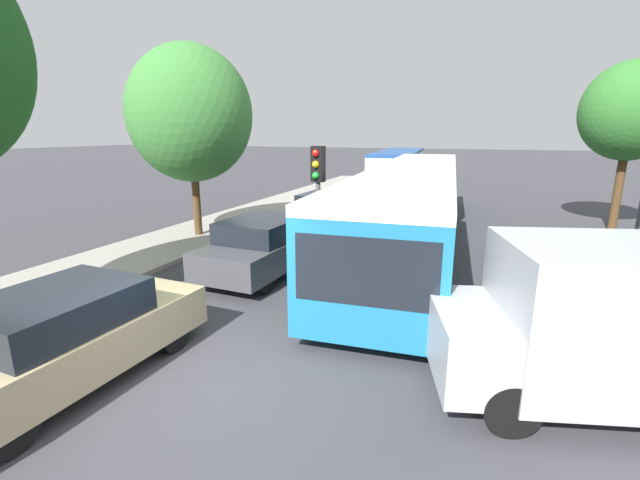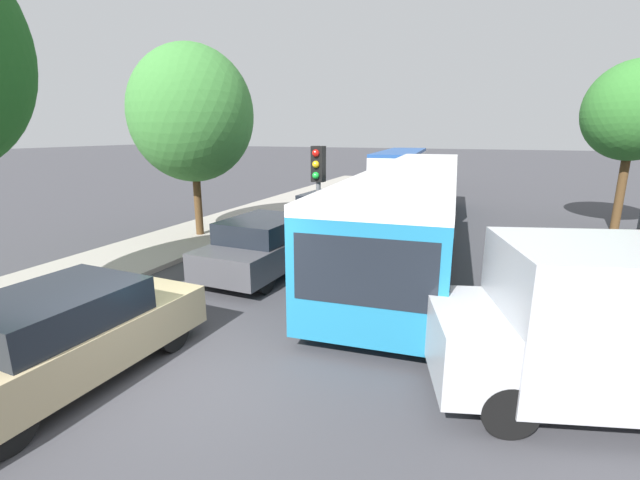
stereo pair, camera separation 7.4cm
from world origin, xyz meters
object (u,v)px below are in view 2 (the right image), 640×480
at_px(queued_car_graphite, 265,245).
at_px(white_van, 637,322).
at_px(articulated_bus, 415,199).
at_px(tree_left_mid, 192,114).
at_px(queued_car_black, 327,211).
at_px(tree_right_mid, 635,114).
at_px(queued_car_tan, 64,336).
at_px(city_bus_rear, 401,166).
at_px(traffic_light, 318,182).

xyz_separation_m(queued_car_graphite, white_van, (7.51, -3.35, 0.47)).
relative_size(articulated_bus, tree_left_mid, 2.67).
xyz_separation_m(queued_car_black, white_van, (7.84, -9.04, 0.51)).
height_order(white_van, tree_right_mid, tree_right_mid).
relative_size(articulated_bus, queued_car_tan, 4.05).
bearing_deg(tree_right_mid, tree_left_mid, -154.31).
bearing_deg(queued_car_tan, city_bus_rear, 2.63).
distance_m(queued_car_tan, queued_car_graphite, 5.80).
bearing_deg(queued_car_black, queued_car_graphite, -173.90).
relative_size(queued_car_tan, queued_car_black, 1.03).
relative_size(queued_car_black, white_van, 0.79).
distance_m(queued_car_tan, queued_car_black, 11.48).
bearing_deg(white_van, traffic_light, -46.97).
xyz_separation_m(queued_car_graphite, traffic_light, (1.40, 0.36, 1.73)).
bearing_deg(queued_car_black, city_bus_rear, 2.40).
relative_size(city_bus_rear, tree_left_mid, 1.79).
xyz_separation_m(city_bus_rear, tree_left_mid, (-3.90, -17.43, 2.87)).
bearing_deg(city_bus_rear, queued_car_graphite, 176.31).
bearing_deg(articulated_bus, tree_left_mid, -76.04).
xyz_separation_m(queued_car_black, tree_right_mid, (10.60, 3.88, 3.67)).
bearing_deg(city_bus_rear, traffic_light, -179.63).
bearing_deg(tree_left_mid, queued_car_graphite, -32.59).
bearing_deg(tree_left_mid, white_van, -27.22).
xyz_separation_m(city_bus_rear, queued_car_tan, (-0.07, -25.86, -0.70)).
bearing_deg(queued_car_black, articulated_bus, -98.53).
height_order(city_bus_rear, white_van, city_bus_rear).
relative_size(white_van, traffic_light, 1.57).
distance_m(queued_car_black, tree_right_mid, 11.87).
distance_m(queued_car_black, tree_left_mid, 6.06).
relative_size(queued_car_tan, tree_left_mid, 0.66).
height_order(articulated_bus, tree_right_mid, tree_right_mid).
bearing_deg(tree_left_mid, tree_right_mid, 25.69).
height_order(city_bus_rear, traffic_light, traffic_light).
bearing_deg(tree_right_mid, queued_car_graphite, -137.01).
xyz_separation_m(queued_car_graphite, queued_car_black, (-0.33, 5.69, -0.04)).
height_order(city_bus_rear, tree_right_mid, tree_right_mid).
relative_size(white_van, tree_left_mid, 0.81).
relative_size(city_bus_rear, traffic_light, 3.47).
height_order(queued_car_tan, traffic_light, traffic_light).
xyz_separation_m(city_bus_rear, tree_right_mid, (10.50, -10.50, 2.95)).
xyz_separation_m(queued_car_tan, white_van, (7.81, 2.44, 0.49)).
distance_m(queued_car_black, white_van, 11.98).
bearing_deg(queued_car_tan, queued_car_graphite, -0.20).
distance_m(articulated_bus, queued_car_graphite, 5.96).
xyz_separation_m(queued_car_tan, queued_car_black, (-0.03, 11.48, -0.02)).
relative_size(queued_car_tan, tree_right_mid, 0.69).
xyz_separation_m(articulated_bus, white_van, (4.35, -8.34, -0.26)).
bearing_deg(white_van, articulated_bus, -78.23).
xyz_separation_m(city_bus_rear, traffic_light, (1.63, -19.71, 1.05)).
height_order(tree_left_mid, tree_right_mid, tree_left_mid).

